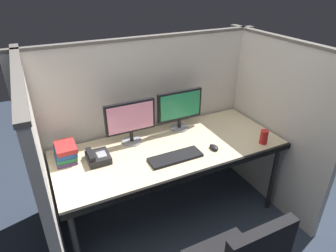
# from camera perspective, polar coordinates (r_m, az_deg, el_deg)

# --- Properties ---
(ground_plane) EXTENTS (8.00, 8.00, 0.00)m
(ground_plane) POSITION_cam_1_polar(r_m,az_deg,el_deg) (2.74, 3.44, -20.52)
(ground_plane) COLOR #2D3847
(cubicle_partition_rear) EXTENTS (2.21, 0.06, 1.57)m
(cubicle_partition_rear) POSITION_cam_1_polar(r_m,az_deg,el_deg) (2.79, -3.58, 1.06)
(cubicle_partition_rear) COLOR beige
(cubicle_partition_rear) RESTS_ON ground
(cubicle_partition_left) EXTENTS (0.06, 1.41, 1.57)m
(cubicle_partition_left) POSITION_cam_1_polar(r_m,az_deg,el_deg) (2.16, -22.88, -10.23)
(cubicle_partition_left) COLOR beige
(cubicle_partition_left) RESTS_ON ground
(cubicle_partition_right) EXTENTS (0.06, 1.41, 1.57)m
(cubicle_partition_right) POSITION_cam_1_polar(r_m,az_deg,el_deg) (2.90, 19.34, 0.53)
(cubicle_partition_right) COLOR beige
(cubicle_partition_right) RESTS_ON ground
(desk) EXTENTS (1.90, 0.80, 0.74)m
(desk) POSITION_cam_1_polar(r_m,az_deg,el_deg) (2.47, 0.64, -5.31)
(desk) COLOR beige
(desk) RESTS_ON ground
(monitor_left) EXTENTS (0.43, 0.17, 0.37)m
(monitor_left) POSITION_cam_1_polar(r_m,az_deg,el_deg) (2.45, -7.31, 1.24)
(monitor_left) COLOR gray
(monitor_left) RESTS_ON desk
(monitor_right) EXTENTS (0.43, 0.17, 0.37)m
(monitor_right) POSITION_cam_1_polar(r_m,az_deg,el_deg) (2.65, 2.29, 3.63)
(monitor_right) COLOR gray
(monitor_right) RESTS_ON desk
(keyboard_main) EXTENTS (0.43, 0.15, 0.02)m
(keyboard_main) POSITION_cam_1_polar(r_m,az_deg,el_deg) (2.32, 1.45, -6.09)
(keyboard_main) COLOR black
(keyboard_main) RESTS_ON desk
(computer_mouse) EXTENTS (0.06, 0.10, 0.04)m
(computer_mouse) POSITION_cam_1_polar(r_m,az_deg,el_deg) (2.46, 8.93, -4.10)
(computer_mouse) COLOR black
(computer_mouse) RESTS_ON desk
(book_stack) EXTENTS (0.17, 0.22, 0.13)m
(book_stack) POSITION_cam_1_polar(r_m,az_deg,el_deg) (2.41, -19.33, -4.86)
(book_stack) COLOR #4C3366
(book_stack) RESTS_ON desk
(desk_phone) EXTENTS (0.17, 0.19, 0.09)m
(desk_phone) POSITION_cam_1_polar(r_m,az_deg,el_deg) (2.34, -13.55, -5.91)
(desk_phone) COLOR black
(desk_phone) RESTS_ON desk
(soda_can) EXTENTS (0.07, 0.07, 0.12)m
(soda_can) POSITION_cam_1_polar(r_m,az_deg,el_deg) (2.62, 18.15, -2.05)
(soda_can) COLOR red
(soda_can) RESTS_ON desk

